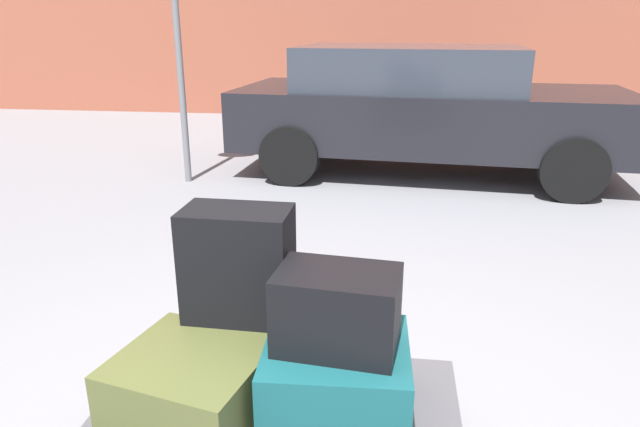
% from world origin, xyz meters
% --- Properties ---
extents(luggage_cart, '(1.32, 0.80, 0.34)m').
position_xyz_m(luggage_cart, '(0.00, 0.00, 0.27)').
color(luggage_cart, '#4C4C51').
rests_on(luggage_cart, ground_plane).
extents(suitcase_teal_front_right, '(0.53, 0.50, 0.27)m').
position_xyz_m(suitcase_teal_front_right, '(0.21, 0.03, 0.47)').
color(suitcase_teal_front_right, '#144C51').
rests_on(suitcase_teal_front_right, luggage_cart).
extents(suitcase_olive_rear_right, '(0.59, 0.57, 0.24)m').
position_xyz_m(suitcase_olive_rear_right, '(-0.29, -0.06, 0.46)').
color(suitcase_olive_rear_right, '#4C5128').
rests_on(suitcase_olive_rear_right, luggage_cart).
extents(suitcase_black_stacked_top, '(0.41, 0.25, 0.68)m').
position_xyz_m(suitcase_black_stacked_top, '(-0.19, 0.24, 0.68)').
color(suitcase_black_stacked_top, black).
rests_on(suitcase_black_stacked_top, luggage_cart).
extents(duffel_bag_black_topmost_pile, '(0.44, 0.32, 0.28)m').
position_xyz_m(duffel_bag_black_topmost_pile, '(0.21, 0.03, 0.75)').
color(duffel_bag_black_topmost_pile, black).
rests_on(duffel_bag_black_topmost_pile, suitcase_teal_front_right).
extents(parked_car, '(4.44, 2.20, 1.42)m').
position_xyz_m(parked_car, '(0.71, 4.88, 0.76)').
color(parked_car, black).
rests_on(parked_car, ground_plane).
extents(bollard_kerb_near, '(0.27, 0.27, 0.64)m').
position_xyz_m(bollard_kerb_near, '(2.05, 6.37, 0.32)').
color(bollard_kerb_near, '#72665B').
rests_on(bollard_kerb_near, ground_plane).
extents(bollard_kerb_mid, '(0.27, 0.27, 0.64)m').
position_xyz_m(bollard_kerb_mid, '(3.52, 6.37, 0.32)').
color(bollard_kerb_mid, '#72665B').
rests_on(bollard_kerb_mid, ground_plane).
extents(no_parking_sign, '(0.50, 0.07, 2.51)m').
position_xyz_m(no_parking_sign, '(-1.85, 4.12, 1.54)').
color(no_parking_sign, slate).
rests_on(no_parking_sign, ground_plane).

